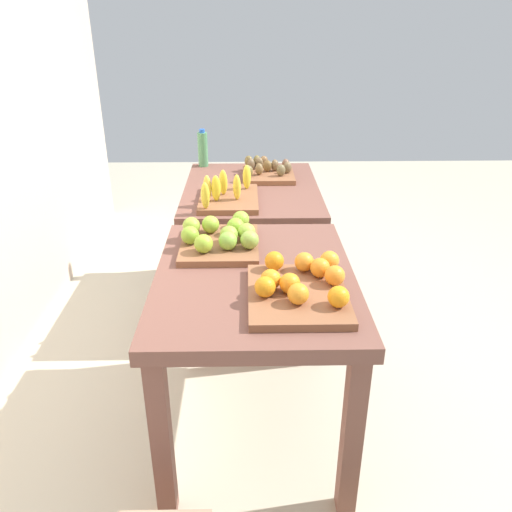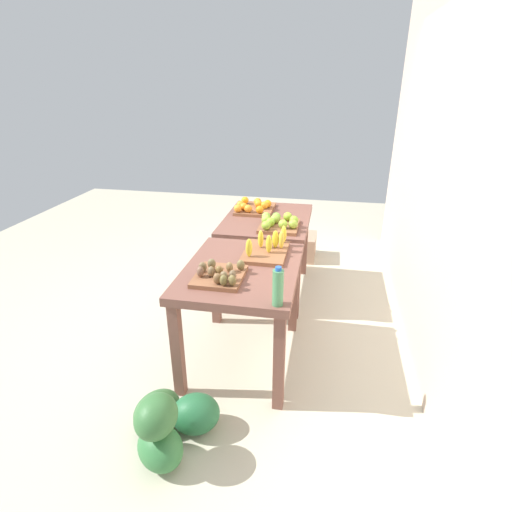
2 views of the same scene
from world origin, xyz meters
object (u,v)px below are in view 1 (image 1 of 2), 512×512
at_px(display_table_left, 255,298).
at_px(kiwi_bin, 267,171).
at_px(orange_bin, 300,286).
at_px(banana_crate, 227,195).
at_px(watermelon_pile, 282,226).
at_px(display_table_right, 252,205).
at_px(water_bottle, 203,149).
at_px(apple_bin, 221,238).

bearing_deg(display_table_left, kiwi_bin, -4.32).
xyz_separation_m(orange_bin, banana_crate, (1.03, 0.30, -0.00)).
bearing_deg(orange_bin, kiwi_bin, 2.38).
height_order(display_table_left, watermelon_pile, display_table_left).
bearing_deg(kiwi_bin, display_table_right, 154.39).
bearing_deg(water_bottle, banana_crate, -165.84).
relative_size(display_table_left, kiwi_bin, 2.89).
bearing_deg(kiwi_bin, watermelon_pile, -12.77).
height_order(kiwi_bin, water_bottle, water_bottle).
relative_size(display_table_left, watermelon_pile, 1.63).
height_order(orange_bin, kiwi_bin, orange_bin).
distance_m(display_table_right, water_bottle, 0.61).
bearing_deg(display_table_right, kiwi_bin, -25.61).
relative_size(display_table_left, apple_bin, 2.50).
xyz_separation_m(display_table_left, watermelon_pile, (1.99, -0.25, -0.50)).
height_order(kiwi_bin, watermelon_pile, kiwi_bin).
xyz_separation_m(orange_bin, kiwi_bin, (1.51, 0.06, -0.00)).
bearing_deg(apple_bin, water_bottle, 7.63).
relative_size(orange_bin, watermelon_pile, 0.70).
distance_m(display_table_left, watermelon_pile, 2.07).
bearing_deg(watermelon_pile, banana_crate, 161.28).
bearing_deg(watermelon_pile, kiwi_bin, 167.23).
distance_m(display_table_left, water_bottle, 1.63).
distance_m(display_table_right, watermelon_pile, 1.04).
bearing_deg(banana_crate, water_bottle, 14.16).
bearing_deg(orange_bin, water_bottle, 15.38).
xyz_separation_m(display_table_right, watermelon_pile, (0.87, -0.25, -0.50)).
bearing_deg(apple_bin, display_table_left, -150.75).
bearing_deg(water_bottle, orange_bin, -164.62).
distance_m(display_table_right, orange_bin, 1.32).
bearing_deg(watermelon_pile, water_bottle, 125.87).
height_order(display_table_left, apple_bin, apple_bin).
height_order(display_table_left, display_table_right, same).
relative_size(display_table_right, apple_bin, 2.50).
bearing_deg(display_table_left, orange_bin, -137.86).
height_order(banana_crate, watermelon_pile, banana_crate).
bearing_deg(watermelon_pile, display_table_right, 163.97).
bearing_deg(kiwi_bin, orange_bin, -177.62).
bearing_deg(watermelon_pile, orange_bin, 177.69).
relative_size(apple_bin, water_bottle, 1.67).
bearing_deg(orange_bin, apple_bin, 35.08).
bearing_deg(banana_crate, watermelon_pile, -18.72).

